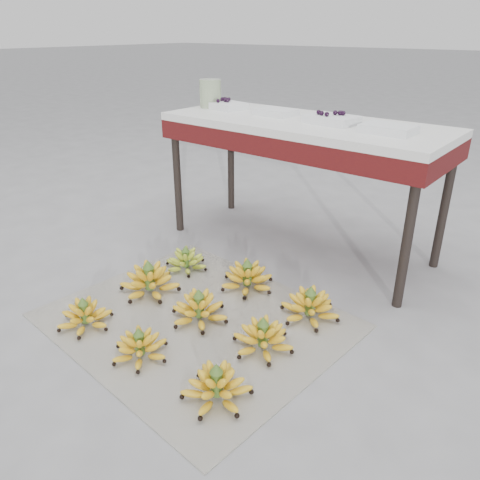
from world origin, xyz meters
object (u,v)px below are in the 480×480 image
Objects in this scene: bunch_front_left at (85,316)px; bunch_mid_left at (150,281)px; bunch_mid_right at (263,338)px; bunch_front_center at (140,347)px; tray_left at (276,112)px; bunch_front_right at (217,387)px; tray_far_left at (226,105)px; tray_right at (332,119)px; bunch_mid_center at (199,309)px; vendor_table at (302,136)px; newspaper_mat at (196,320)px; bunch_back_center at (247,278)px; glass_jar at (210,93)px; tray_far_right at (388,129)px; bunch_back_right at (310,307)px; bunch_back_left at (186,261)px.

bunch_mid_left is (0.00, 0.37, 0.01)m from bunch_front_left.
bunch_front_center is at bearing -125.44° from bunch_mid_right.
tray_left reaches higher than bunch_front_center.
tray_far_left is (-1.07, 1.31, 0.72)m from bunch_front_right.
bunch_mid_center is at bearing -94.56° from tray_right.
vendor_table is at bearing 85.01° from bunch_front_center.
newspaper_mat is 4.08× the size of bunch_mid_center.
bunch_mid_left is 1.14× the size of bunch_back_center.
bunch_mid_left is 2.30× the size of glass_jar.
vendor_table is 0.20m from tray_right.
newspaper_mat is 0.79× the size of vendor_table.
vendor_table is (0.27, 0.93, 0.61)m from bunch_mid_left.
bunch_front_right is at bearing -90.75° from tray_far_right.
bunch_mid_right is 1.59m from tray_far_left.
tray_far_left reaches higher than tray_left.
bunch_mid_left is 1.15m from vendor_table.
bunch_front_left is 1.47m from vendor_table.
bunch_front_right is at bearing 20.49° from bunch_front_left.
tray_right is at bearing 115.46° from bunch_mid_right.
bunch_front_left is at bearing -122.97° from bunch_back_right.
newspaper_mat is 1.28m from tray_far_right.
bunch_back_center is 0.21× the size of vendor_table.
bunch_mid_right is at bearing -24.43° from bunch_mid_left.
bunch_front_right is 0.51m from bunch_mid_center.
bunch_front_left is 1.03× the size of bunch_mid_right.
bunch_front_right is 0.94× the size of bunch_back_center.
glass_jar is (-0.49, -0.02, 0.07)m from tray_left.
bunch_back_right is (0.39, 0.34, 0.06)m from newspaper_mat.
bunch_back_center is 1.46× the size of tray_left.
newspaper_mat is 3.66× the size of bunch_back_center.
newspaper_mat is 0.33m from bunch_front_center.
tray_far_left reaches higher than vendor_table.
bunch_mid_right is at bearing -56.58° from tray_left.
bunch_mid_left reaches higher than bunch_back_right.
bunch_back_right is 1.40× the size of tray_left.
tray_far_right is 1.45× the size of glass_jar.
bunch_mid_right is at bearing -74.11° from tray_right.
glass_jar is at bearing 165.65° from bunch_back_right.
glass_jar is at bearing -177.83° from tray_left.
bunch_back_center is (-0.40, 0.69, 0.00)m from bunch_front_right.
bunch_front_right reaches higher than newspaper_mat.
tray_far_right is (0.50, -0.04, 0.11)m from vendor_table.
tray_right is 1.11× the size of tray_far_right.
bunch_mid_left is 0.29m from bunch_back_left.
bunch_mid_center is at bearing -168.81° from bunch_mid_right.
bunch_front_center is 1.56× the size of glass_jar.
newspaper_mat is 4.69× the size of tray_far_left.
tray_right is at bearing 171.71° from tray_far_right.
bunch_back_left is 0.39m from bunch_back_center.
bunch_mid_left is 1.54× the size of bunch_back_left.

